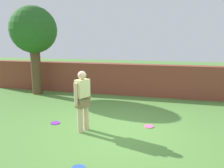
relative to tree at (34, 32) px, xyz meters
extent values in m
plane|color=#568C3D|center=(4.34, -3.19, -2.73)|extent=(40.00, 40.00, 0.00)
cube|color=brown|center=(2.84, 0.84, -2.05)|extent=(11.05, 0.50, 1.36)
cylinder|color=brown|center=(0.00, 0.00, -1.60)|extent=(0.42, 0.42, 2.26)
sphere|color=#286023|center=(0.00, 0.00, 0.08)|extent=(1.99, 1.99, 1.99)
cylinder|color=beige|center=(3.50, -3.48, -2.30)|extent=(0.14, 0.14, 0.85)
cylinder|color=beige|center=(3.59, -3.28, -2.30)|extent=(0.14, 0.14, 0.85)
cube|color=olive|center=(3.55, -3.38, -1.93)|extent=(0.35, 0.42, 0.28)
cube|color=beige|center=(3.55, -3.38, -1.60)|extent=(0.35, 0.42, 0.55)
sphere|color=beige|center=(3.55, -3.38, -1.22)|extent=(0.22, 0.22, 0.22)
cylinder|color=beige|center=(3.45, -3.58, -1.68)|extent=(0.09, 0.09, 0.58)
cylinder|color=beige|center=(3.64, -3.18, -1.68)|extent=(0.09, 0.09, 0.58)
cylinder|color=pink|center=(5.22, -2.66, -2.72)|extent=(0.27, 0.27, 0.02)
cylinder|color=purple|center=(2.54, -3.08, -2.72)|extent=(0.27, 0.27, 0.02)
camera|label=1|loc=(5.68, -8.61, -0.32)|focal=35.63mm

